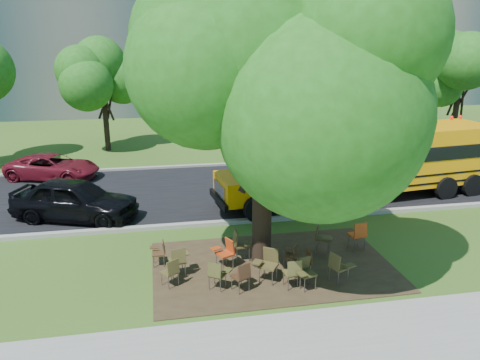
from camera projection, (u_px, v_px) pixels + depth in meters
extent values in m
plane|color=#33541A|center=(236.00, 261.00, 14.16)|extent=(160.00, 160.00, 0.00)
cube|color=#382819|center=(272.00, 266.00, 13.87)|extent=(7.00, 4.50, 0.03)
cube|color=black|center=(208.00, 190.00, 20.74)|extent=(80.00, 8.00, 0.04)
cube|color=gray|center=(221.00, 223.00, 16.97)|extent=(80.00, 0.25, 0.14)
cube|color=gray|center=(199.00, 166.00, 24.59)|extent=(80.00, 0.25, 0.14)
cylinder|color=black|center=(106.00, 122.00, 27.82)|extent=(0.32, 0.32, 3.50)
sphere|color=#235E15|center=(102.00, 79.00, 27.11)|extent=(4.80, 4.80, 4.80)
cylinder|color=black|center=(326.00, 115.00, 28.14)|extent=(0.38, 0.38, 4.20)
sphere|color=#235E15|center=(328.00, 64.00, 27.29)|extent=(5.60, 5.60, 5.60)
cylinder|color=black|center=(455.00, 118.00, 28.70)|extent=(0.34, 0.34, 3.60)
sphere|color=#235E15|center=(460.00, 76.00, 27.96)|extent=(5.00, 5.00, 5.00)
cylinder|color=black|center=(262.00, 201.00, 13.38)|extent=(0.56, 0.56, 4.04)
sphere|color=#235E15|center=(264.00, 91.00, 12.48)|extent=(7.20, 7.20, 7.20)
cube|color=orange|center=(373.00, 158.00, 19.46)|extent=(10.93, 3.70, 2.39)
cube|color=black|center=(380.00, 151.00, 19.46)|extent=(10.36, 3.67, 0.58)
cube|color=orange|center=(236.00, 188.00, 17.95)|extent=(1.51, 2.28, 0.93)
cube|color=black|center=(372.00, 172.00, 19.63)|extent=(10.95, 3.73, 0.08)
cube|color=black|center=(371.00, 180.00, 19.74)|extent=(10.95, 3.73, 0.08)
cylinder|color=black|center=(257.00, 209.00, 17.10)|extent=(1.00, 0.41, 0.97)
cylinder|color=black|center=(237.00, 190.00, 19.33)|extent=(1.00, 0.41, 0.97)
cylinder|color=black|center=(446.00, 188.00, 19.52)|extent=(1.00, 0.41, 0.97)
cylinder|color=black|center=(409.00, 173.00, 21.74)|extent=(1.00, 0.41, 0.97)
cylinder|color=black|center=(472.00, 185.00, 19.91)|extent=(1.00, 0.41, 0.97)
cylinder|color=black|center=(433.00, 171.00, 22.14)|extent=(1.00, 0.41, 0.97)
cube|color=brown|center=(170.00, 272.00, 12.63)|extent=(0.54, 0.53, 0.05)
cube|color=brown|center=(173.00, 267.00, 12.45)|extent=(0.36, 0.29, 0.38)
cube|color=brown|center=(173.00, 264.00, 12.84)|extent=(0.32, 0.33, 0.03)
cylinder|color=slate|center=(162.00, 279.00, 12.69)|extent=(0.02, 0.02, 0.42)
cylinder|color=slate|center=(178.00, 279.00, 12.69)|extent=(0.02, 0.02, 0.42)
cube|color=#46431E|center=(217.00, 275.00, 12.47)|extent=(0.56, 0.55, 0.05)
cube|color=#46431E|center=(214.00, 270.00, 12.25)|extent=(0.38, 0.29, 0.39)
cube|color=#46431E|center=(227.00, 270.00, 12.47)|extent=(0.33, 0.35, 0.03)
cylinder|color=slate|center=(215.00, 278.00, 12.74)|extent=(0.02, 0.02, 0.44)
cylinder|color=slate|center=(220.00, 286.00, 12.32)|extent=(0.02, 0.02, 0.44)
cube|color=#422717|center=(240.00, 276.00, 12.37)|extent=(0.54, 0.53, 0.05)
cube|color=#422717|center=(244.00, 272.00, 12.17)|extent=(0.39, 0.26, 0.39)
cube|color=#422717|center=(244.00, 268.00, 12.57)|extent=(0.31, 0.34, 0.03)
cylinder|color=slate|center=(232.00, 283.00, 12.46)|extent=(0.02, 0.02, 0.44)
cylinder|color=slate|center=(249.00, 284.00, 12.40)|extent=(0.02, 0.02, 0.44)
cube|color=#4D4221|center=(268.00, 266.00, 12.82)|extent=(0.63, 0.62, 0.05)
cube|color=#4D4221|center=(271.00, 255.00, 12.92)|extent=(0.42, 0.33, 0.44)
cube|color=#4D4221|center=(257.00, 262.00, 12.75)|extent=(0.37, 0.39, 0.03)
cylinder|color=slate|center=(272.00, 278.00, 12.65)|extent=(0.03, 0.03, 0.49)
cylinder|color=slate|center=(264.00, 270.00, 13.13)|extent=(0.03, 0.03, 0.49)
cube|color=brown|center=(292.00, 273.00, 12.53)|extent=(0.46, 0.44, 0.05)
cube|color=brown|center=(295.00, 268.00, 12.30)|extent=(0.41, 0.14, 0.40)
cube|color=brown|center=(298.00, 265.00, 12.69)|extent=(0.25, 0.30, 0.03)
cylinder|color=slate|center=(283.00, 278.00, 12.70)|extent=(0.02, 0.02, 0.45)
cylinder|color=slate|center=(300.00, 282.00, 12.48)|extent=(0.02, 0.02, 0.45)
cube|color=#413C1C|center=(307.00, 274.00, 12.46)|extent=(0.52, 0.50, 0.05)
cube|color=#413C1C|center=(303.00, 263.00, 12.56)|extent=(0.42, 0.20, 0.41)
cube|color=#413C1C|center=(302.00, 274.00, 12.21)|extent=(0.29, 0.33, 0.03)
cylinder|color=slate|center=(316.00, 283.00, 12.45)|extent=(0.02, 0.02, 0.46)
cylinder|color=slate|center=(298.00, 280.00, 12.61)|extent=(0.02, 0.02, 0.46)
cube|color=#422B17|center=(303.00, 263.00, 13.14)|extent=(0.40, 0.42, 0.05)
cube|color=#422B17|center=(309.00, 256.00, 13.12)|extent=(0.12, 0.38, 0.38)
cube|color=#422B17|center=(296.00, 257.00, 13.28)|extent=(0.28, 0.23, 0.03)
cylinder|color=slate|center=(300.00, 273.00, 13.01)|extent=(0.02, 0.02, 0.42)
cylinder|color=slate|center=(306.00, 267.00, 13.38)|extent=(0.02, 0.02, 0.42)
cube|color=#49411F|center=(339.00, 267.00, 12.81)|extent=(0.54, 0.55, 0.05)
cube|color=#49411F|center=(334.00, 261.00, 12.65)|extent=(0.24, 0.42, 0.42)
cube|color=#49411F|center=(350.00, 265.00, 12.64)|extent=(0.35, 0.31, 0.03)
cylinder|color=slate|center=(339.00, 271.00, 13.11)|extent=(0.02, 0.02, 0.46)
cylinder|color=slate|center=(338.00, 279.00, 12.65)|extent=(0.02, 0.02, 0.46)
cube|color=#482F19|center=(158.00, 253.00, 13.77)|extent=(0.37, 0.39, 0.04)
cube|color=#482F19|center=(164.00, 247.00, 13.74)|extent=(0.10, 0.36, 0.36)
cube|color=#482F19|center=(154.00, 247.00, 13.93)|extent=(0.26, 0.20, 0.03)
cylinder|color=slate|center=(154.00, 262.00, 13.66)|extent=(0.02, 0.02, 0.40)
cylinder|color=slate|center=(164.00, 257.00, 14.00)|extent=(0.02, 0.02, 0.40)
cube|color=#A83911|center=(225.00, 254.00, 13.59)|extent=(0.55, 0.56, 0.05)
cube|color=#A83911|center=(230.00, 245.00, 13.63)|extent=(0.26, 0.42, 0.41)
cube|color=#A83911|center=(216.00, 248.00, 13.67)|extent=(0.36, 0.32, 0.03)
cylinder|color=slate|center=(223.00, 265.00, 13.43)|extent=(0.02, 0.02, 0.46)
cylinder|color=slate|center=(226.00, 258.00, 13.89)|extent=(0.02, 0.02, 0.46)
cube|color=#42391C|center=(242.00, 245.00, 14.11)|extent=(0.45, 0.48, 0.06)
cube|color=#42391C|center=(235.00, 238.00, 14.00)|extent=(0.11, 0.45, 0.45)
cube|color=#42391C|center=(249.00, 244.00, 13.85)|extent=(0.32, 0.25, 0.03)
cylinder|color=slate|center=(247.00, 249.00, 14.40)|extent=(0.03, 0.03, 0.50)
cylinder|color=slate|center=(237.00, 256.00, 13.97)|extent=(0.03, 0.03, 0.50)
cube|color=#482E19|center=(291.00, 256.00, 13.60)|extent=(0.51, 0.51, 0.04)
cube|color=#482E19|center=(296.00, 251.00, 13.48)|extent=(0.28, 0.34, 0.36)
cube|color=#482E19|center=(289.00, 249.00, 13.81)|extent=(0.32, 0.30, 0.03)
cylinder|color=slate|center=(284.00, 264.00, 13.59)|extent=(0.02, 0.02, 0.40)
cylinder|color=slate|center=(297.00, 261.00, 13.73)|extent=(0.02, 0.02, 0.40)
cube|color=#47411E|center=(323.00, 238.00, 14.59)|extent=(0.61, 0.62, 0.06)
cube|color=#47411E|center=(317.00, 230.00, 14.58)|extent=(0.30, 0.44, 0.44)
cube|color=#47411E|center=(327.00, 238.00, 14.27)|extent=(0.39, 0.36, 0.03)
cylinder|color=slate|center=(330.00, 244.00, 14.78)|extent=(0.03, 0.03, 0.50)
cylinder|color=slate|center=(316.00, 247.00, 14.55)|extent=(0.03, 0.03, 0.50)
cube|color=#D04C16|center=(357.00, 235.00, 14.85)|extent=(0.52, 0.50, 0.05)
cube|color=#D04C16|center=(361.00, 230.00, 14.60)|extent=(0.45, 0.16, 0.44)
cube|color=#D04C16|center=(362.00, 228.00, 15.03)|extent=(0.28, 0.34, 0.03)
cylinder|color=slate|center=(348.00, 241.00, 15.03)|extent=(0.03, 0.03, 0.49)
cylinder|color=slate|center=(365.00, 244.00, 14.81)|extent=(0.03, 0.03, 0.49)
cube|color=brown|center=(177.00, 261.00, 13.17)|extent=(0.50, 0.49, 0.05)
cube|color=brown|center=(179.00, 256.00, 12.94)|extent=(0.43, 0.17, 0.42)
cube|color=brown|center=(185.00, 253.00, 13.35)|extent=(0.28, 0.33, 0.03)
cylinder|color=slate|center=(170.00, 267.00, 13.34)|extent=(0.02, 0.02, 0.47)
cylinder|color=slate|center=(185.00, 270.00, 13.14)|extent=(0.02, 0.02, 0.47)
imported|color=black|center=(75.00, 200.00, 17.22)|extent=(4.97, 3.35, 1.57)
imported|color=maroon|center=(53.00, 167.00, 22.33)|extent=(4.75, 3.29, 1.20)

